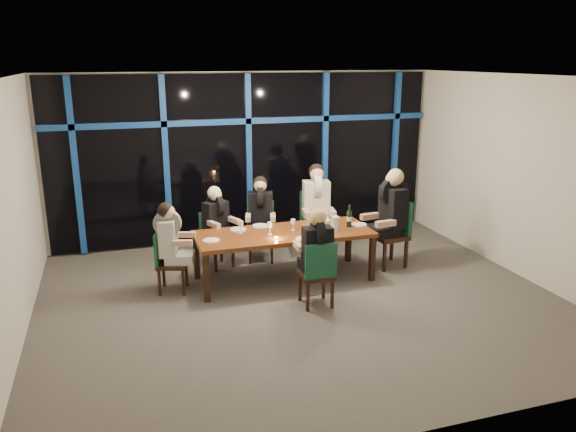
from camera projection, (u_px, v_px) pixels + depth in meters
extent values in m
plane|color=#5D5752|center=(301.00, 300.00, 7.74)|extent=(7.00, 7.00, 0.00)
cube|color=silver|center=(247.00, 157.00, 10.08)|extent=(7.00, 0.04, 3.00)
cube|color=silver|center=(422.00, 277.00, 4.58)|extent=(7.00, 0.04, 3.00)
cube|color=silver|center=(8.00, 217.00, 6.30)|extent=(0.04, 6.00, 3.00)
cube|color=silver|center=(524.00, 178.00, 8.36)|extent=(0.04, 6.00, 3.00)
cube|color=white|center=(303.00, 77.00, 6.92)|extent=(7.00, 6.00, 0.04)
cube|color=black|center=(248.00, 158.00, 10.03)|extent=(6.86, 0.04, 2.94)
cube|color=navy|center=(76.00, 168.00, 9.13)|extent=(0.10, 0.10, 2.94)
cube|color=navy|center=(166.00, 163.00, 9.55)|extent=(0.10, 0.10, 2.94)
cube|color=navy|center=(249.00, 158.00, 9.98)|extent=(0.10, 0.10, 2.94)
cube|color=navy|center=(325.00, 154.00, 10.41)|extent=(0.10, 0.10, 2.94)
cube|color=navy|center=(395.00, 150.00, 10.83)|extent=(0.10, 0.10, 2.94)
cube|color=navy|center=(248.00, 121.00, 9.80)|extent=(6.86, 0.10, 0.10)
cube|color=#FF2D14|center=(301.00, 117.00, 10.46)|extent=(0.60, 0.05, 0.35)
cube|color=brown|center=(284.00, 234.00, 8.28)|extent=(2.60, 1.00, 0.06)
cube|color=black|center=(207.00, 278.00, 7.61)|extent=(0.08, 0.08, 0.69)
cube|color=black|center=(372.00, 259.00, 8.34)|extent=(0.08, 0.08, 0.69)
cube|color=black|center=(196.00, 257.00, 8.42)|extent=(0.08, 0.08, 0.69)
cube|color=black|center=(348.00, 241.00, 9.15)|extent=(0.08, 0.08, 0.69)
cube|color=black|center=(218.00, 242.00, 8.87)|extent=(0.54, 0.54, 0.06)
cube|color=#1A553A|center=(211.00, 225.00, 8.93)|extent=(0.40, 0.20, 0.46)
cube|color=black|center=(216.00, 261.00, 8.70)|extent=(0.05, 0.05, 0.39)
cube|color=black|center=(233.00, 256.00, 8.91)|extent=(0.05, 0.05, 0.39)
cube|color=black|center=(204.00, 255.00, 8.94)|extent=(0.05, 0.05, 0.39)
cube|color=black|center=(221.00, 251.00, 9.15)|extent=(0.05, 0.05, 0.39)
cube|color=black|center=(261.00, 234.00, 9.18)|extent=(0.54, 0.54, 0.06)
cube|color=#1A553A|center=(261.00, 215.00, 9.29)|extent=(0.44, 0.16, 0.49)
cube|color=black|center=(250.00, 252.00, 9.06)|extent=(0.05, 0.05, 0.41)
cube|color=black|center=(272.00, 251.00, 9.08)|extent=(0.05, 0.05, 0.41)
cube|color=black|center=(250.00, 245.00, 9.40)|extent=(0.05, 0.05, 0.41)
cube|color=black|center=(272.00, 244.00, 9.42)|extent=(0.05, 0.05, 0.41)
cube|color=black|center=(316.00, 226.00, 9.45)|extent=(0.57, 0.57, 0.07)
cube|color=#1A553A|center=(314.00, 206.00, 9.57)|extent=(0.49, 0.14, 0.54)
cube|color=black|center=(307.00, 245.00, 9.31)|extent=(0.05, 0.05, 0.46)
cube|color=black|center=(330.00, 244.00, 9.36)|extent=(0.05, 0.05, 0.46)
cube|color=black|center=(303.00, 238.00, 9.68)|extent=(0.05, 0.05, 0.46)
cube|color=black|center=(325.00, 237.00, 9.73)|extent=(0.05, 0.05, 0.46)
cube|color=black|center=(172.00, 264.00, 7.95)|extent=(0.51, 0.51, 0.06)
cube|color=#1A553A|center=(158.00, 247.00, 7.87)|extent=(0.16, 0.41, 0.46)
cube|color=black|center=(183.00, 283.00, 7.85)|extent=(0.05, 0.05, 0.39)
cube|color=black|center=(187.00, 274.00, 8.17)|extent=(0.05, 0.05, 0.39)
cube|color=black|center=(159.00, 283.00, 7.84)|extent=(0.05, 0.05, 0.39)
cube|color=black|center=(164.00, 274.00, 8.16)|extent=(0.05, 0.05, 0.39)
cube|color=black|center=(389.00, 236.00, 8.90)|extent=(0.55, 0.55, 0.07)
cube|color=#1A553A|center=(402.00, 216.00, 8.90)|extent=(0.11, 0.50, 0.56)
cube|color=black|center=(371.00, 250.00, 9.07)|extent=(0.05, 0.05, 0.47)
cube|color=black|center=(384.00, 258.00, 8.72)|extent=(0.05, 0.05, 0.47)
cube|color=black|center=(392.00, 247.00, 9.22)|extent=(0.05, 0.05, 0.47)
cube|color=black|center=(406.00, 254.00, 8.87)|extent=(0.05, 0.05, 0.47)
cube|color=black|center=(316.00, 275.00, 7.50)|extent=(0.44, 0.44, 0.06)
cube|color=#1A553A|center=(321.00, 262.00, 7.26)|extent=(0.43, 0.06, 0.48)
cube|color=black|center=(324.00, 285.00, 7.77)|extent=(0.04, 0.04, 0.40)
cube|color=black|center=(300.00, 287.00, 7.68)|extent=(0.04, 0.04, 0.40)
cube|color=black|center=(332.00, 294.00, 7.45)|extent=(0.04, 0.04, 0.40)
cube|color=black|center=(308.00, 297.00, 7.36)|extent=(0.04, 0.04, 0.40)
cube|color=black|center=(222.00, 238.00, 8.76)|extent=(0.46, 0.49, 0.13)
cube|color=black|center=(216.00, 218.00, 8.78)|extent=(0.43, 0.35, 0.52)
cylinder|color=black|center=(215.00, 205.00, 8.73)|extent=(0.24, 0.39, 0.39)
sphere|color=tan|center=(216.00, 195.00, 8.67)|extent=(0.19, 0.19, 0.19)
sphere|color=silver|center=(214.00, 193.00, 8.69)|extent=(0.21, 0.21, 0.21)
cube|color=tan|center=(214.00, 224.00, 8.51)|extent=(0.18, 0.28, 0.07)
cube|color=tan|center=(234.00, 220.00, 8.75)|extent=(0.18, 0.28, 0.07)
cube|color=black|center=(261.00, 231.00, 9.04)|extent=(0.45, 0.49, 0.14)
cube|color=black|center=(260.00, 209.00, 9.10)|extent=(0.44, 0.33, 0.55)
cylinder|color=black|center=(260.00, 196.00, 9.04)|extent=(0.20, 0.42, 0.41)
sphere|color=tan|center=(260.00, 185.00, 8.97)|extent=(0.21, 0.21, 0.21)
sphere|color=black|center=(260.00, 183.00, 9.00)|extent=(0.23, 0.23, 0.23)
cube|color=tan|center=(248.00, 217.00, 8.88)|extent=(0.15, 0.30, 0.08)
cube|color=tan|center=(273.00, 217.00, 8.90)|extent=(0.15, 0.30, 0.08)
cube|color=silver|center=(318.00, 222.00, 9.29)|extent=(0.46, 0.52, 0.15)
cube|color=silver|center=(316.00, 199.00, 9.36)|extent=(0.47, 0.33, 0.61)
cylinder|color=silver|center=(316.00, 185.00, 9.30)|extent=(0.19, 0.47, 0.46)
sphere|color=tan|center=(317.00, 174.00, 9.22)|extent=(0.23, 0.23, 0.23)
sphere|color=black|center=(316.00, 171.00, 9.25)|extent=(0.25, 0.25, 0.25)
cube|color=tan|center=(306.00, 213.00, 9.13)|extent=(0.14, 0.34, 0.09)
cube|color=tan|center=(332.00, 212.00, 9.18)|extent=(0.14, 0.34, 0.09)
cube|color=black|center=(180.00, 258.00, 7.93)|extent=(0.46, 0.42, 0.13)
cube|color=black|center=(168.00, 237.00, 7.84)|extent=(0.31, 0.41, 0.52)
cylinder|color=black|center=(167.00, 223.00, 7.78)|extent=(0.40, 0.19, 0.39)
sphere|color=tan|center=(168.00, 212.00, 7.74)|extent=(0.19, 0.19, 0.19)
sphere|color=black|center=(165.00, 210.00, 7.73)|extent=(0.21, 0.21, 0.21)
cube|color=tan|center=(182.00, 243.00, 7.67)|extent=(0.29, 0.15, 0.07)
cube|color=tan|center=(186.00, 235.00, 8.03)|extent=(0.29, 0.15, 0.07)
cube|color=black|center=(382.00, 230.00, 8.82)|extent=(0.50, 0.44, 0.16)
cube|color=black|center=(393.00, 207.00, 8.78)|extent=(0.31, 0.47, 0.62)
cylinder|color=black|center=(394.00, 192.00, 8.72)|extent=(0.48, 0.16, 0.47)
sphere|color=tan|center=(393.00, 179.00, 8.65)|extent=(0.23, 0.23, 0.23)
sphere|color=tan|center=(396.00, 177.00, 8.66)|extent=(0.26, 0.26, 0.26)
cube|color=tan|center=(370.00, 216.00, 8.93)|extent=(0.34, 0.12, 0.09)
cube|color=tan|center=(386.00, 224.00, 8.54)|extent=(0.34, 0.12, 0.09)
cube|color=black|center=(313.00, 265.00, 7.58)|extent=(0.36, 0.41, 0.13)
cube|color=black|center=(317.00, 247.00, 7.36)|extent=(0.39, 0.24, 0.53)
cylinder|color=black|center=(318.00, 232.00, 7.30)|extent=(0.11, 0.40, 0.40)
sphere|color=tan|center=(317.00, 219.00, 7.27)|extent=(0.20, 0.20, 0.20)
sphere|color=tan|center=(318.00, 217.00, 7.23)|extent=(0.22, 0.22, 0.22)
cube|color=tan|center=(325.00, 244.00, 7.63)|extent=(0.09, 0.29, 0.08)
cube|color=tan|center=(298.00, 246.00, 7.53)|extent=(0.09, 0.29, 0.08)
cylinder|color=white|center=(238.00, 230.00, 8.36)|extent=(0.24, 0.24, 0.01)
cylinder|color=white|center=(260.00, 226.00, 8.55)|extent=(0.24, 0.24, 0.01)
cylinder|color=white|center=(323.00, 220.00, 8.84)|extent=(0.24, 0.24, 0.01)
cylinder|color=white|center=(211.00, 240.00, 7.87)|extent=(0.24, 0.24, 0.01)
cylinder|color=white|center=(359.00, 225.00, 8.61)|extent=(0.24, 0.24, 0.01)
cylinder|color=white|center=(304.00, 239.00, 7.93)|extent=(0.24, 0.24, 0.01)
cylinder|color=black|center=(349.00, 219.00, 8.50)|extent=(0.08, 0.08, 0.25)
cylinder|color=black|center=(350.00, 208.00, 8.45)|extent=(0.03, 0.03, 0.09)
cylinder|color=silver|center=(349.00, 219.00, 8.50)|extent=(0.08, 0.08, 0.07)
cylinder|color=silver|center=(335.00, 224.00, 8.29)|extent=(0.12, 0.12, 0.22)
cylinder|color=silver|center=(339.00, 222.00, 8.31)|extent=(0.02, 0.02, 0.16)
cylinder|color=#F29748|center=(276.00, 238.00, 7.96)|extent=(0.05, 0.05, 0.03)
cylinder|color=white|center=(270.00, 234.00, 8.16)|extent=(0.07, 0.07, 0.01)
cylinder|color=white|center=(270.00, 231.00, 8.14)|extent=(0.01, 0.01, 0.11)
cylinder|color=white|center=(270.00, 225.00, 8.12)|extent=(0.07, 0.07, 0.07)
cylinder|color=silver|center=(293.00, 230.00, 8.35)|extent=(0.06, 0.06, 0.01)
cylinder|color=silver|center=(293.00, 227.00, 8.34)|extent=(0.01, 0.01, 0.10)
cylinder|color=silver|center=(293.00, 221.00, 8.32)|extent=(0.07, 0.07, 0.07)
cylinder|color=silver|center=(312.00, 230.00, 8.36)|extent=(0.06, 0.06, 0.01)
cylinder|color=silver|center=(312.00, 227.00, 8.35)|extent=(0.01, 0.01, 0.09)
cylinder|color=silver|center=(312.00, 222.00, 8.33)|extent=(0.06, 0.06, 0.06)
cylinder|color=silver|center=(241.00, 233.00, 8.21)|extent=(0.07, 0.07, 0.01)
cylinder|color=silver|center=(241.00, 229.00, 8.19)|extent=(0.01, 0.01, 0.11)
cylinder|color=silver|center=(241.00, 223.00, 8.17)|extent=(0.07, 0.07, 0.08)
cylinder|color=silver|center=(332.00, 223.00, 8.69)|extent=(0.07, 0.07, 0.01)
cylinder|color=silver|center=(332.00, 220.00, 8.68)|extent=(0.01, 0.01, 0.11)
cylinder|color=silver|center=(332.00, 214.00, 8.65)|extent=(0.07, 0.07, 0.08)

